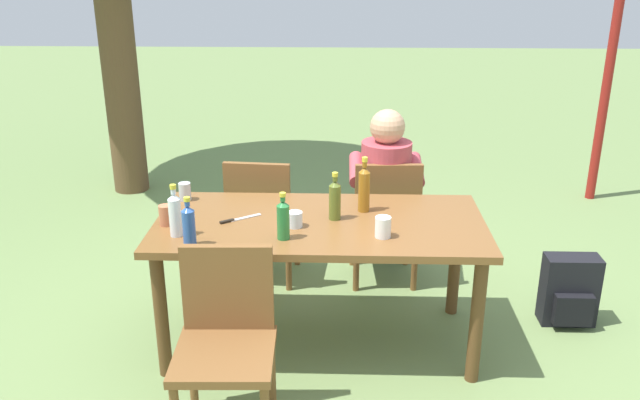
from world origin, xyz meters
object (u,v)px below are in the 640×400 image
(dining_table, at_px, (320,236))
(chair_near_left, at_px, (226,334))
(cup_terracotta, at_px, (165,215))
(cup_steel, at_px, (185,192))
(person_in_white_shirt, at_px, (384,185))
(bottle_olive, at_px, (335,199))
(cup_white, at_px, (383,227))
(bottle_amber, at_px, (364,188))
(chair_far_left, at_px, (262,213))
(chair_far_right, at_px, (385,215))
(bottle_green, at_px, (283,219))
(table_knife, at_px, (237,219))
(cup_glass, at_px, (295,219))
(bottle_blue, at_px, (189,225))
(bottle_clear, at_px, (175,214))
(backpack_by_near_side, at_px, (570,292))

(dining_table, xyz_separation_m, chair_near_left, (-0.40, -0.72, -0.16))
(cup_terracotta, xyz_separation_m, cup_steel, (0.02, 0.37, -0.00))
(chair_near_left, height_order, person_in_white_shirt, person_in_white_shirt)
(bottle_olive, height_order, cup_terracotta, bottle_olive)
(bottle_olive, relative_size, cup_white, 2.45)
(dining_table, distance_m, cup_steel, 0.85)
(chair_near_left, xyz_separation_m, bottle_amber, (0.64, 0.88, 0.39))
(chair_far_left, height_order, bottle_olive, bottle_olive)
(chair_far_right, distance_m, bottle_green, 1.18)
(table_knife, bearing_deg, bottle_olive, 3.54)
(dining_table, bearing_deg, cup_white, -31.63)
(dining_table, relative_size, cup_glass, 21.33)
(chair_far_left, height_order, cup_white, chair_far_left)
(bottle_blue, bearing_deg, cup_white, 8.04)
(chair_far_right, xyz_separation_m, table_knife, (-0.85, -0.73, 0.26))
(bottle_green, relative_size, bottle_clear, 0.90)
(bottle_olive, bearing_deg, table_knife, -176.46)
(bottle_olive, bearing_deg, bottle_blue, -152.66)
(bottle_amber, bearing_deg, backpack_by_near_side, 4.15)
(bottle_amber, relative_size, cup_steel, 3.00)
(bottle_green, relative_size, cup_glass, 2.97)
(bottle_blue, distance_m, cup_white, 0.96)
(bottle_blue, bearing_deg, backpack_by_near_side, 15.38)
(bottle_blue, bearing_deg, bottle_amber, 29.42)
(bottle_green, relative_size, table_knife, 1.17)
(dining_table, xyz_separation_m, chair_far_left, (-0.40, 0.72, -0.16))
(bottle_green, bearing_deg, chair_far_left, 103.34)
(chair_far_left, distance_m, bottle_green, 1.05)
(chair_far_right, height_order, chair_far_left, same)
(bottle_amber, xyz_separation_m, bottle_clear, (-0.96, -0.37, -0.02))
(chair_far_right, relative_size, bottle_olive, 3.30)
(cup_steel, bearing_deg, cup_terracotta, -93.00)
(chair_far_right, relative_size, chair_near_left, 1.00)
(cup_glass, bearing_deg, bottle_olive, 28.75)
(cup_white, relative_size, cup_terracotta, 0.98)
(person_in_white_shirt, xyz_separation_m, cup_glass, (-0.53, -0.92, 0.13))
(cup_steel, xyz_separation_m, table_knife, (0.35, -0.29, -0.05))
(cup_white, bearing_deg, bottle_green, -175.83)
(cup_glass, height_order, cup_terracotta, cup_terracotta)
(chair_near_left, xyz_separation_m, cup_terracotta, (-0.41, 0.64, 0.31))
(person_in_white_shirt, distance_m, bottle_olive, 0.89)
(bottle_green, distance_m, bottle_olive, 0.37)
(cup_terracotta, height_order, backpack_by_near_side, cup_terracotta)
(dining_table, relative_size, chair_near_left, 2.03)
(bottle_clear, bearing_deg, bottle_blue, -51.54)
(chair_far_left, distance_m, cup_glass, 0.90)
(chair_far_left, distance_m, bottle_blue, 1.14)
(table_knife, bearing_deg, chair_far_right, 40.62)
(cup_white, relative_size, cup_steel, 1.03)
(bottle_clear, bearing_deg, person_in_white_shirt, 43.12)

